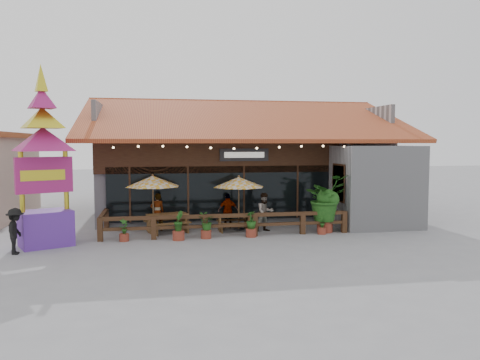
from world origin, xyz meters
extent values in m
plane|color=gray|center=(0.00, 0.00, 0.00)|extent=(100.00, 100.00, 0.00)
cube|color=#B0B1B6|center=(0.00, 7.00, 2.00)|extent=(14.00, 10.00, 4.00)
cube|color=#3A2212|center=(-1.50, 1.92, 3.20)|extent=(11.00, 0.16, 1.60)
cube|color=black|center=(-1.50, 1.90, 1.50)|extent=(10.00, 0.12, 2.40)
cube|color=#FFBA72|center=(-1.50, 2.10, 1.50)|extent=(9.80, 0.05, 2.20)
cube|color=#B0B1B6|center=(5.25, 0.65, 1.80)|extent=(3.50, 2.70, 3.60)
cube|color=red|center=(3.44, 0.50, 2.00)|extent=(0.06, 1.20, 1.50)
cube|color=#3A2212|center=(3.43, 0.50, 2.00)|extent=(0.04, 1.34, 1.64)
cube|color=#AB5326|center=(0.00, 3.50, 4.90)|extent=(15.50, 7.05, 2.37)
cube|color=#AB5326|center=(0.00, 10.50, 4.90)|extent=(15.50, 7.05, 2.37)
cube|color=#AB5326|center=(0.00, 7.00, 6.02)|extent=(15.50, 0.30, 0.12)
cube|color=#B0B1B6|center=(-7.00, 7.00, 4.70)|extent=(0.20, 9.00, 1.80)
cube|color=#B0B1B6|center=(7.00, 7.00, 4.70)|extent=(0.20, 9.00, 1.80)
cube|color=black|center=(-0.50, 1.80, 3.20)|extent=(2.20, 0.10, 0.55)
cube|color=silver|center=(-0.50, 1.74, 3.20)|extent=(1.80, 0.02, 0.25)
cube|color=#3A2212|center=(-5.50, 1.86, 1.50)|extent=(0.08, 0.08, 2.40)
cube|color=#3A2212|center=(-3.00, 1.86, 1.50)|extent=(0.08, 0.08, 2.40)
cube|color=#3A2212|center=(-0.50, 1.86, 1.50)|extent=(0.08, 0.08, 2.40)
cube|color=#3A2212|center=(2.00, 1.86, 1.50)|extent=(0.08, 0.08, 2.40)
sphere|color=#E1B47B|center=(-6.00, 0.08, 3.55)|extent=(0.09, 0.09, 0.09)
sphere|color=#E1B47B|center=(-5.05, 0.08, 3.59)|extent=(0.09, 0.09, 0.09)
sphere|color=#E1B47B|center=(-4.10, 0.08, 3.60)|extent=(0.09, 0.09, 0.09)
sphere|color=#E1B47B|center=(-3.15, 0.08, 3.57)|extent=(0.09, 0.09, 0.09)
sphere|color=#E1B47B|center=(-2.20, 0.08, 3.53)|extent=(0.09, 0.09, 0.09)
sphere|color=#E1B47B|center=(-1.25, 0.08, 3.50)|extent=(0.09, 0.09, 0.09)
sphere|color=#E1B47B|center=(-0.30, 0.08, 3.51)|extent=(0.09, 0.09, 0.09)
sphere|color=#E1B47B|center=(0.65, 0.08, 3.55)|extent=(0.09, 0.09, 0.09)
sphere|color=#E1B47B|center=(1.60, 0.08, 3.59)|extent=(0.09, 0.09, 0.09)
sphere|color=#E1B47B|center=(2.55, 0.08, 3.60)|extent=(0.09, 0.09, 0.09)
sphere|color=#E1B47B|center=(3.50, 0.08, 3.57)|extent=(0.09, 0.09, 0.09)
cube|color=#452F18|center=(-6.50, -0.50, 0.45)|extent=(0.20, 0.20, 0.90)
cube|color=#452F18|center=(-4.50, -0.50, 0.45)|extent=(0.20, 0.20, 0.90)
cube|color=#452F18|center=(-2.50, -0.50, 0.45)|extent=(0.20, 0.20, 0.90)
cube|color=#452F18|center=(-0.50, -0.50, 0.45)|extent=(0.20, 0.20, 0.90)
cube|color=#452F18|center=(1.50, -0.50, 0.45)|extent=(0.20, 0.20, 0.90)
cube|color=#452F18|center=(3.30, -0.50, 0.45)|extent=(0.20, 0.20, 0.90)
cube|color=#452F18|center=(-1.60, -0.50, 0.85)|extent=(9.80, 0.16, 0.14)
cube|color=#452F18|center=(-1.60, -0.50, 0.45)|extent=(9.80, 0.12, 0.12)
cube|color=#452F18|center=(-6.50, 0.75, 0.85)|extent=(0.16, 2.50, 0.14)
cube|color=#452F18|center=(-6.50, 1.90, 0.45)|extent=(0.20, 0.20, 0.90)
cylinder|color=brown|center=(-4.52, 1.01, 1.15)|extent=(0.06, 0.06, 2.29)
cone|color=gold|center=(-4.52, 1.01, 2.15)|extent=(2.82, 2.82, 0.45)
sphere|color=brown|center=(-4.52, 1.01, 2.39)|extent=(0.10, 0.10, 0.10)
cylinder|color=black|center=(-4.52, 1.01, 0.03)|extent=(0.44, 0.44, 0.06)
cylinder|color=brown|center=(-0.91, 0.87, 1.11)|extent=(0.06, 0.06, 2.21)
cone|color=gold|center=(-0.91, 0.87, 2.07)|extent=(2.42, 2.42, 0.43)
sphere|color=brown|center=(-0.91, 0.87, 2.31)|extent=(0.10, 0.10, 0.10)
cylinder|color=black|center=(-0.91, 0.87, 0.03)|extent=(0.42, 0.42, 0.06)
cube|color=brown|center=(-3.94, 0.88, 0.75)|extent=(1.78, 1.23, 0.06)
cube|color=brown|center=(-4.61, 0.66, 0.37)|extent=(0.30, 0.70, 0.75)
cube|color=brown|center=(-3.27, 1.11, 0.37)|extent=(0.30, 0.70, 0.75)
cube|color=brown|center=(-3.76, 0.35, 0.45)|extent=(1.63, 0.78, 0.05)
cube|color=brown|center=(-4.12, 1.41, 0.45)|extent=(1.63, 0.78, 0.05)
cube|color=brown|center=(-1.15, 0.74, 0.64)|extent=(1.40, 0.69, 0.05)
cube|color=brown|center=(-1.76, 0.75, 0.32)|extent=(0.09, 0.61, 0.64)
cube|color=brown|center=(-0.55, 0.72, 0.32)|extent=(0.09, 0.61, 0.64)
cube|color=brown|center=(-1.16, 0.26, 0.38)|extent=(1.39, 0.28, 0.04)
cube|color=brown|center=(-1.14, 1.21, 0.38)|extent=(1.39, 0.28, 0.04)
cube|color=#582997|center=(-8.33, -0.96, 0.65)|extent=(2.10, 1.89, 1.29)
cube|color=#9F1D65|center=(-8.33, -0.96, 2.58)|extent=(1.87, 1.06, 1.29)
cube|color=gold|center=(-8.33, -1.11, 2.58)|extent=(1.38, 0.66, 0.38)
cylinder|color=gold|center=(-9.09, -0.96, 2.37)|extent=(0.17, 0.17, 2.15)
cylinder|color=gold|center=(-7.58, -0.96, 2.37)|extent=(0.17, 0.17, 2.15)
pyramid|color=#9F1D65|center=(-8.33, -0.96, 4.30)|extent=(3.43, 3.43, 0.86)
pyramid|color=gold|center=(-8.33, -0.96, 5.00)|extent=(2.43, 2.43, 0.75)
pyramid|color=#9F1D65|center=(-8.33, -0.96, 5.70)|extent=(1.57, 1.57, 0.75)
pyramid|color=gold|center=(-8.33, -0.96, 6.51)|extent=(0.71, 0.71, 0.97)
cylinder|color=maroon|center=(2.55, -0.25, 0.24)|extent=(0.65, 0.65, 0.48)
imported|color=#245718|center=(2.55, -0.25, 1.45)|extent=(2.21, 2.09, 1.95)
sphere|color=#245718|center=(2.71, -0.36, 1.08)|extent=(0.65, 0.65, 0.65)
sphere|color=#245718|center=(2.42, -0.10, 1.30)|extent=(0.56, 0.56, 0.56)
imported|color=#3A2212|center=(-4.34, 1.26, 0.81)|extent=(0.66, 0.51, 1.61)
imported|color=#3A2212|center=(0.12, 0.34, 0.82)|extent=(0.93, 0.81, 1.63)
imported|color=#3A2212|center=(-1.28, 1.49, 0.76)|extent=(0.91, 0.43, 1.51)
imported|color=black|center=(-9.05, -2.09, 0.78)|extent=(0.63, 1.04, 1.56)
cylinder|color=maroon|center=(-5.61, -0.64, 0.14)|extent=(0.36, 0.36, 0.29)
imported|color=#245718|center=(-5.61, -0.64, 0.59)|extent=(0.38, 0.34, 0.60)
cylinder|color=maroon|center=(-3.56, -0.80, 0.18)|extent=(0.46, 0.46, 0.37)
imported|color=#245718|center=(-3.56, -0.80, 0.75)|extent=(0.38, 0.45, 0.76)
cylinder|color=maroon|center=(-2.49, -0.67, 0.16)|extent=(0.41, 0.41, 0.33)
imported|color=#245718|center=(-2.49, -0.67, 0.67)|extent=(0.66, 0.58, 0.68)
cylinder|color=maroon|center=(-0.69, -0.70, 0.17)|extent=(0.42, 0.42, 0.34)
imported|color=#245718|center=(-0.69, -0.70, 0.69)|extent=(0.52, 0.52, 0.70)
cylinder|color=maroon|center=(2.27, -0.66, 0.14)|extent=(0.35, 0.35, 0.28)
imported|color=#245718|center=(2.27, -0.66, 0.57)|extent=(0.35, 0.37, 0.58)
camera|label=1|loc=(-4.41, -18.66, 3.73)|focal=35.00mm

